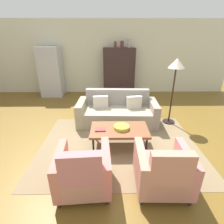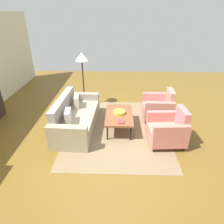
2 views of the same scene
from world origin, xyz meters
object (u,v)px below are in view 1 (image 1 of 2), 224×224
cabinet (119,72)px  vase_round (122,44)px  armchair_left (83,173)px  vase_small (129,43)px  book_stack (100,129)px  couch (117,112)px  refrigerator (51,72)px  armchair_right (163,172)px  fruit_bowl (121,127)px  vase_tall (115,45)px  floor_lamp (176,70)px  coffee_table (119,130)px

cabinet → vase_round: (0.10, -0.00, 1.02)m
armchair_left → vase_small: vase_small is taller
book_stack → vase_round: (0.66, 3.76, 1.48)m
cabinet → couch: bearing=-93.7°
book_stack → cabinet: cabinet is taller
refrigerator → armchair_left: bearing=-68.8°
cabinet → vase_round: size_ratio=7.49×
armchair_right → cabinet: 4.93m
fruit_bowl → vase_tall: size_ratio=1.47×
refrigerator → vase_tall: bearing=2.3°
fruit_bowl → vase_small: 4.02m
armchair_left → armchair_right: (1.19, -0.00, 0.00)m
cabinet → floor_lamp: (1.27, -2.58, 0.54)m
cabinet → vase_round: vase_round is taller
floor_lamp → refrigerator: bearing=147.5°
cabinet → refrigerator: (-2.62, -0.10, 0.03)m
coffee_table → cabinet: bearing=87.4°
armchair_right → vase_small: vase_small is taller
armchair_left → book_stack: (0.20, 1.12, 0.10)m
book_stack → vase_round: bearing=80.0°
floor_lamp → book_stack: bearing=-147.2°
coffee_table → cabinet: size_ratio=0.67×
coffee_table → vase_tall: vase_tall is taller
armchair_left → fruit_bowl: size_ratio=2.74×
refrigerator → vase_round: bearing=2.1°
vase_round → vase_tall: bearing=180.0°
vase_tall → vase_round: size_ratio=0.91×
armchair_right → coffee_table: bearing=118.7°
coffee_table → vase_round: 4.02m
couch → vase_small: vase_small is taller
vase_small → refrigerator: bearing=-178.1°
armchair_right → floor_lamp: floor_lamp is taller
cabinet → vase_small: 1.11m
vase_tall → vase_small: size_ratio=0.72×
armchair_right → book_stack: (-1.00, 1.12, 0.10)m
armchair_right → fruit_bowl: 1.30m
armchair_right → vase_round: 5.14m
coffee_table → refrigerator: (-2.45, 3.61, 0.53)m
armchair_left → vase_small: (1.11, 4.88, 1.61)m
couch → cabinet: 2.61m
floor_lamp → vase_small: bearing=109.6°
armchair_right → vase_small: (-0.08, 4.88, 1.61)m
armchair_left → refrigerator: size_ratio=0.48×
vase_small → cabinet: bearing=179.2°
vase_round → floor_lamp: size_ratio=0.14×
couch → armchair_left: size_ratio=2.42×
armchair_right → couch: bearing=105.8°
fruit_bowl → refrigerator: 4.41m
fruit_bowl → cabinet: bearing=88.1°
couch → refrigerator: 3.51m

